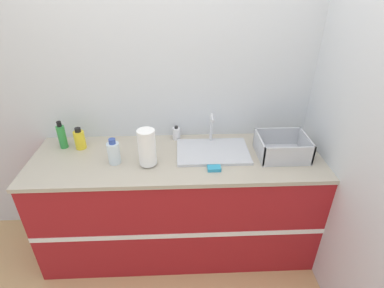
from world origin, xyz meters
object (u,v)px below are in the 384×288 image
at_px(paper_towel_roll, 147,148).
at_px(soap_dispenser, 176,133).
at_px(bottle_yellow, 80,139).
at_px(sink, 213,150).
at_px(bottle_green, 62,136).
at_px(bottle_clear, 114,152).
at_px(dish_rack, 282,149).

bearing_deg(paper_towel_roll, soap_dispenser, 61.36).
bearing_deg(soap_dispenser, bottle_yellow, -171.41).
relative_size(sink, bottle_green, 2.44).
distance_m(bottle_yellow, bottle_clear, 0.36).
relative_size(paper_towel_roll, soap_dispenser, 2.34).
height_order(dish_rack, bottle_green, bottle_green).
relative_size(dish_rack, bottle_clear, 1.87).
height_order(paper_towel_roll, bottle_yellow, paper_towel_roll).
bearing_deg(bottle_clear, bottle_green, 151.46).
height_order(bottle_clear, soap_dispenser, bottle_clear).
xyz_separation_m(paper_towel_roll, bottle_yellow, (-0.53, 0.25, -0.06)).
relative_size(bottle_green, soap_dispenser, 1.91).
xyz_separation_m(bottle_yellow, bottle_green, (-0.13, 0.02, 0.02)).
distance_m(bottle_yellow, soap_dispenser, 0.73).
height_order(sink, bottle_yellow, sink).
bearing_deg(dish_rack, bottle_yellow, 173.57).
xyz_separation_m(bottle_green, bottle_clear, (0.43, -0.23, -0.01)).
xyz_separation_m(paper_towel_roll, bottle_green, (-0.66, 0.26, -0.04)).
relative_size(bottle_yellow, bottle_clear, 0.90).
bearing_deg(dish_rack, sink, 172.91).
bearing_deg(bottle_green, dish_rack, -6.51).
relative_size(sink, dish_rack, 1.50).
height_order(dish_rack, bottle_clear, bottle_clear).
distance_m(sink, bottle_clear, 0.71).
bearing_deg(bottle_yellow, paper_towel_roll, -25.05).
distance_m(paper_towel_roll, bottle_clear, 0.24).
bearing_deg(dish_rack, bottle_green, 173.49).
bearing_deg(soap_dispenser, paper_towel_roll, -118.64).
relative_size(bottle_clear, soap_dispenser, 1.66).
distance_m(bottle_clear, soap_dispenser, 0.54).
relative_size(sink, bottle_yellow, 3.12).
height_order(sink, soap_dispenser, sink).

